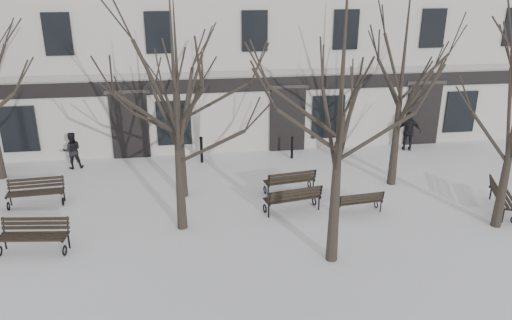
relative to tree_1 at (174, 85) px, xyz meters
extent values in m
plane|color=silver|center=(1.33, -0.99, -4.65)|extent=(100.00, 100.00, 0.00)
cube|color=#B8B5AA|center=(1.33, 12.01, 0.85)|extent=(40.00, 10.00, 11.00)
cube|color=gray|center=(1.33, 6.98, -1.05)|extent=(40.00, 0.12, 0.25)
cube|color=black|center=(1.33, 6.97, -1.55)|extent=(40.00, 0.10, 0.60)
cube|color=black|center=(-6.77, 6.96, -3.15)|extent=(1.50, 0.14, 2.00)
cube|color=black|center=(-2.17, 6.95, -3.20)|extent=(1.60, 0.22, 2.90)
cube|color=#2D2B28|center=(-2.17, 6.91, -1.70)|extent=(1.90, 0.08, 0.18)
cube|color=black|center=(-0.27, 6.96, -3.15)|extent=(1.50, 0.14, 2.00)
cube|color=black|center=(4.83, 6.95, -3.20)|extent=(1.60, 0.22, 2.90)
cube|color=#2D2B28|center=(4.83, 6.91, -1.70)|extent=(1.90, 0.08, 0.18)
cube|color=black|center=(6.73, 6.96, -3.15)|extent=(1.50, 0.14, 2.00)
cube|color=black|center=(11.33, 6.95, -3.20)|extent=(1.60, 0.22, 2.90)
cube|color=#2D2B28|center=(11.33, 6.91, -1.70)|extent=(1.90, 0.08, 0.18)
cube|color=black|center=(13.23, 6.96, -3.15)|extent=(1.50, 0.14, 2.00)
cube|color=black|center=(-4.67, 6.96, 0.75)|extent=(1.10, 0.14, 1.70)
cube|color=black|center=(-0.67, 6.96, 0.75)|extent=(1.10, 0.14, 1.70)
cube|color=black|center=(3.33, 6.96, 0.75)|extent=(1.10, 0.14, 1.70)
cube|color=black|center=(7.33, 6.96, 0.75)|extent=(1.10, 0.14, 1.70)
cube|color=black|center=(11.33, 6.96, 0.75)|extent=(1.10, 0.14, 1.70)
cone|color=black|center=(0.00, 0.00, -3.09)|extent=(0.34, 0.34, 3.13)
cone|color=black|center=(4.21, -2.53, -2.89)|extent=(0.34, 0.34, 3.54)
cone|color=black|center=(10.08, -1.31, -3.10)|extent=(0.34, 0.34, 3.11)
cone|color=black|center=(0.06, 2.49, -3.17)|extent=(0.34, 0.34, 2.97)
cone|color=black|center=(8.07, 2.47, -2.96)|extent=(0.34, 0.34, 3.38)
cylinder|color=black|center=(-5.20, -0.60, -4.41)|extent=(0.06, 0.06, 0.50)
cube|color=black|center=(-5.23, -0.79, -4.16)|extent=(0.13, 0.61, 0.06)
torus|color=black|center=(-3.39, -1.22, -4.50)|extent=(0.09, 0.32, 0.32)
cylinder|color=black|center=(-3.34, -0.82, -4.41)|extent=(0.06, 0.06, 0.50)
cube|color=black|center=(-3.36, -1.02, -4.16)|extent=(0.13, 0.61, 0.06)
cube|color=black|center=(-4.33, -1.15, -4.14)|extent=(1.98, 0.34, 0.04)
cube|color=black|center=(-4.31, -1.00, -4.14)|extent=(1.98, 0.34, 0.04)
cube|color=black|center=(-4.29, -0.84, -4.14)|extent=(1.98, 0.34, 0.04)
cube|color=black|center=(-4.27, -0.69, -4.14)|extent=(1.98, 0.34, 0.04)
cube|color=black|center=(-4.26, -0.64, -3.99)|extent=(1.98, 0.28, 0.10)
cube|color=black|center=(-4.26, -0.62, -3.86)|extent=(1.98, 0.28, 0.10)
cube|color=black|center=(-4.26, -0.60, -3.73)|extent=(1.98, 0.28, 0.10)
cylinder|color=black|center=(-5.19, -0.51, -3.94)|extent=(0.06, 0.16, 0.55)
cylinder|color=black|center=(-3.33, -0.74, -3.94)|extent=(0.06, 0.16, 0.55)
torus|color=black|center=(4.61, 1.02, -4.50)|extent=(0.11, 0.32, 0.31)
cylinder|color=black|center=(4.68, 0.63, -4.41)|extent=(0.05, 0.05, 0.49)
cube|color=black|center=(4.64, 0.82, -4.17)|extent=(0.16, 0.60, 0.05)
torus|color=black|center=(2.79, 0.68, -4.50)|extent=(0.11, 0.32, 0.31)
cylinder|color=black|center=(2.86, 0.30, -4.41)|extent=(0.05, 0.05, 0.49)
cube|color=black|center=(2.83, 0.49, -4.17)|extent=(0.16, 0.60, 0.05)
cube|color=black|center=(3.69, 0.89, -4.14)|extent=(1.94, 0.45, 0.04)
cube|color=black|center=(3.72, 0.74, -4.14)|extent=(1.94, 0.45, 0.04)
cube|color=black|center=(3.75, 0.59, -4.14)|extent=(1.94, 0.45, 0.04)
cube|color=black|center=(3.78, 0.44, -4.14)|extent=(1.94, 0.45, 0.04)
cube|color=black|center=(3.78, 0.40, -4.00)|extent=(1.93, 0.39, 0.10)
cube|color=black|center=(3.79, 0.38, -3.87)|extent=(1.93, 0.39, 0.10)
cube|color=black|center=(3.79, 0.35, -3.74)|extent=(1.93, 0.39, 0.10)
cylinder|color=black|center=(4.69, 0.55, -3.95)|extent=(0.07, 0.16, 0.54)
cylinder|color=black|center=(2.88, 0.21, -3.95)|extent=(0.07, 0.16, 0.54)
torus|color=black|center=(6.70, 0.50, -4.53)|extent=(0.07, 0.27, 0.26)
cylinder|color=black|center=(6.73, 0.18, -4.45)|extent=(0.05, 0.05, 0.41)
cube|color=black|center=(6.72, 0.34, -4.25)|extent=(0.10, 0.50, 0.05)
torus|color=black|center=(5.17, 0.34, -4.53)|extent=(0.07, 0.27, 0.26)
cylinder|color=black|center=(5.20, 0.02, -4.45)|extent=(0.05, 0.05, 0.41)
cube|color=black|center=(5.18, 0.18, -4.25)|extent=(0.10, 0.50, 0.05)
cube|color=black|center=(5.93, 0.46, -4.23)|extent=(1.63, 0.25, 0.03)
cube|color=black|center=(5.94, 0.33, -4.23)|extent=(1.63, 0.25, 0.03)
cube|color=black|center=(5.96, 0.20, -4.23)|extent=(1.63, 0.25, 0.03)
cube|color=black|center=(5.97, 0.08, -4.23)|extent=(1.63, 0.25, 0.03)
cube|color=black|center=(5.97, 0.04, -4.11)|extent=(1.63, 0.20, 0.08)
cube|color=black|center=(5.98, 0.02, -4.00)|extent=(1.63, 0.20, 0.08)
cube|color=black|center=(5.98, 0.00, -3.89)|extent=(1.63, 0.20, 0.08)
cylinder|color=black|center=(6.74, 0.10, -4.06)|extent=(0.05, 0.13, 0.45)
cylinder|color=black|center=(5.21, -0.06, -4.06)|extent=(0.05, 0.13, 0.45)
torus|color=black|center=(-5.95, 2.13, -4.51)|extent=(0.07, 0.31, 0.31)
cylinder|color=black|center=(-5.98, 2.50, -4.42)|extent=(0.05, 0.05, 0.47)
cube|color=black|center=(-5.97, 2.31, -4.18)|extent=(0.09, 0.58, 0.05)
torus|color=black|center=(-4.16, 2.25, -4.51)|extent=(0.07, 0.31, 0.31)
cylinder|color=black|center=(-4.19, 2.63, -4.42)|extent=(0.05, 0.05, 0.47)
cube|color=black|center=(-4.18, 2.44, -4.18)|extent=(0.09, 0.58, 0.05)
cube|color=black|center=(-5.05, 2.15, -4.16)|extent=(1.90, 0.23, 0.04)
cube|color=black|center=(-5.07, 2.29, -4.16)|extent=(1.90, 0.23, 0.04)
cube|color=black|center=(-5.08, 2.44, -4.16)|extent=(1.90, 0.23, 0.04)
cube|color=black|center=(-5.09, 2.59, -4.16)|extent=(1.90, 0.23, 0.04)
cube|color=black|center=(-5.09, 2.63, -4.02)|extent=(1.90, 0.17, 0.09)
cube|color=black|center=(-5.09, 2.65, -3.90)|extent=(1.90, 0.17, 0.09)
cube|color=black|center=(-5.09, 2.68, -3.77)|extent=(1.90, 0.17, 0.09)
cylinder|color=black|center=(-5.98, 2.59, -3.97)|extent=(0.05, 0.15, 0.52)
cylinder|color=black|center=(-4.20, 2.71, -3.97)|extent=(0.05, 0.15, 0.52)
torus|color=black|center=(4.81, 2.52, -4.51)|extent=(0.10, 0.31, 0.30)
cylinder|color=black|center=(4.86, 2.15, -4.42)|extent=(0.05, 0.05, 0.47)
cube|color=black|center=(4.83, 2.34, -4.18)|extent=(0.14, 0.58, 0.05)
torus|color=black|center=(3.05, 2.25, -4.51)|extent=(0.10, 0.31, 0.30)
cylinder|color=black|center=(3.11, 1.88, -4.42)|extent=(0.05, 0.05, 0.47)
cube|color=black|center=(3.08, 2.06, -4.18)|extent=(0.14, 0.58, 0.05)
cube|color=black|center=(3.92, 2.43, -4.16)|extent=(1.87, 0.38, 0.04)
cube|color=black|center=(3.94, 2.28, -4.16)|extent=(1.87, 0.38, 0.04)
cube|color=black|center=(3.97, 2.14, -4.16)|extent=(1.87, 0.38, 0.04)
cube|color=black|center=(3.99, 1.99, -4.16)|extent=(1.87, 0.38, 0.04)
cube|color=black|center=(4.00, 1.95, -4.03)|extent=(1.86, 0.33, 0.09)
cube|color=black|center=(4.00, 1.93, -3.90)|extent=(1.86, 0.33, 0.09)
cube|color=black|center=(4.00, 1.91, -3.78)|extent=(1.86, 0.33, 0.09)
cylinder|color=black|center=(4.88, 2.07, -3.97)|extent=(0.06, 0.15, 0.52)
cylinder|color=black|center=(3.12, 1.80, -3.97)|extent=(0.06, 0.15, 0.52)
cylinder|color=black|center=(10.40, -1.15, -4.41)|extent=(0.05, 0.05, 0.49)
cube|color=black|center=(10.59, -1.21, -4.17)|extent=(0.58, 0.26, 0.05)
torus|color=black|center=(11.41, 0.44, -4.50)|extent=(0.31, 0.16, 0.31)
cylinder|color=black|center=(11.04, 0.57, -4.41)|extent=(0.05, 0.05, 0.49)
cube|color=black|center=(11.22, 0.51, -4.17)|extent=(0.58, 0.26, 0.05)
cube|color=black|center=(11.13, -0.44, -4.15)|extent=(0.77, 1.86, 0.04)
cube|color=black|center=(10.99, -0.38, -4.15)|extent=(0.77, 1.86, 0.04)
cube|color=black|center=(10.84, -0.33, -4.15)|extent=(0.77, 1.86, 0.04)
cube|color=black|center=(10.70, -0.28, -4.15)|extent=(0.77, 1.86, 0.04)
cube|color=black|center=(10.66, -0.26, -4.01)|extent=(0.71, 1.84, 0.10)
cube|color=black|center=(10.64, -0.26, -3.88)|extent=(0.71, 1.84, 0.10)
cube|color=black|center=(10.62, -0.25, -3.75)|extent=(0.71, 1.84, 0.10)
cylinder|color=black|center=(10.32, -1.12, -3.95)|extent=(0.16, 0.09, 0.54)
cylinder|color=black|center=(10.96, 0.60, -3.95)|extent=(0.16, 0.09, 0.54)
cylinder|color=black|center=(0.86, 5.85, -4.11)|extent=(0.13, 0.13, 1.08)
sphere|color=black|center=(0.86, 5.85, -3.55)|extent=(0.15, 0.15, 0.15)
cylinder|color=black|center=(4.83, 5.81, -4.19)|extent=(0.11, 0.11, 0.93)
sphere|color=black|center=(4.83, 5.81, -3.71)|extent=(0.13, 0.13, 0.13)
imported|color=black|center=(-4.49, 5.94, -4.65)|extent=(0.87, 0.74, 1.56)
imported|color=black|center=(10.35, 6.12, -4.65)|extent=(1.15, 0.74, 1.81)
camera|label=1|loc=(0.32, -14.48, 3.04)|focal=35.00mm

